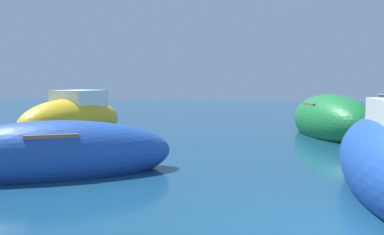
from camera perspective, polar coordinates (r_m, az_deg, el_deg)
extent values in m
ellipsoid|color=#197233|center=(16.46, 18.80, -0.43)|extent=(3.39, 5.84, 2.03)
cube|color=brown|center=(16.41, 18.86, 1.82)|extent=(2.00, 1.46, 0.08)
ellipsoid|color=gold|center=(16.15, -16.30, -0.64)|extent=(3.34, 5.47, 1.85)
cube|color=white|center=(16.40, -15.45, 2.56)|extent=(1.84, 2.08, 0.66)
ellipsoid|color=#1E479E|center=(9.55, -18.93, -5.04)|extent=(5.54, 4.01, 1.55)
cube|color=brown|center=(9.47, -19.02, -2.04)|extent=(1.59, 1.72, 0.08)
ellipsoid|color=#197233|center=(20.97, -14.20, 0.14)|extent=(2.85, 3.16, 1.13)
cube|color=brown|center=(20.95, -14.23, 1.17)|extent=(1.17, 1.10, 0.08)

